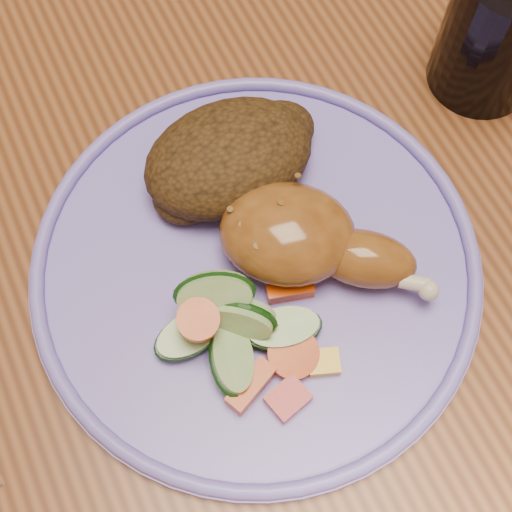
# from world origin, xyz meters

# --- Properties ---
(ground) EXTENTS (4.00, 4.00, 0.00)m
(ground) POSITION_xyz_m (0.00, 0.00, 0.00)
(ground) COLOR #562F1D
(ground) RESTS_ON ground
(dining_table) EXTENTS (0.90, 1.40, 0.75)m
(dining_table) POSITION_xyz_m (0.00, 0.00, 0.67)
(dining_table) COLOR brown
(dining_table) RESTS_ON ground
(plate) EXTENTS (0.31, 0.31, 0.01)m
(plate) POSITION_xyz_m (-0.09, -0.05, 0.76)
(plate) COLOR #7D6AD4
(plate) RESTS_ON dining_table
(plate_rim) EXTENTS (0.31, 0.31, 0.01)m
(plate_rim) POSITION_xyz_m (-0.09, -0.05, 0.77)
(plate_rim) COLOR #7D6AD4
(plate_rim) RESTS_ON plate
(chicken_leg) EXTENTS (0.14, 0.13, 0.05)m
(chicken_leg) POSITION_xyz_m (-0.05, -0.06, 0.78)
(chicken_leg) COLOR brown
(chicken_leg) RESTS_ON plate
(rice_pilaf) EXTENTS (0.13, 0.09, 0.05)m
(rice_pilaf) POSITION_xyz_m (-0.07, 0.02, 0.78)
(rice_pilaf) COLOR #3F270F
(rice_pilaf) RESTS_ON plate
(vegetable_pile) EXTENTS (0.11, 0.11, 0.06)m
(vegetable_pile) POSITION_xyz_m (-0.12, -0.10, 0.78)
(vegetable_pile) COLOR #A50A05
(vegetable_pile) RESTS_ON plate
(drinking_glass) EXTENTS (0.08, 0.08, 0.11)m
(drinking_glass) POSITION_xyz_m (0.14, 0.02, 0.80)
(drinking_glass) COLOR black
(drinking_glass) RESTS_ON dining_table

